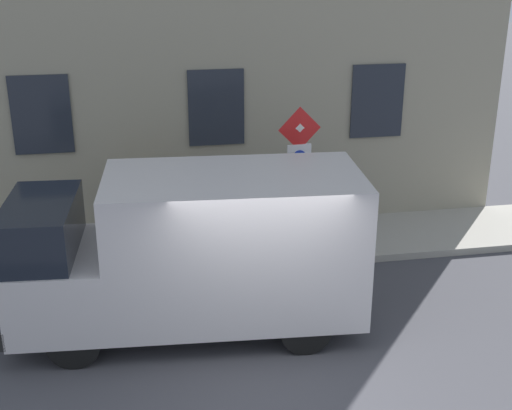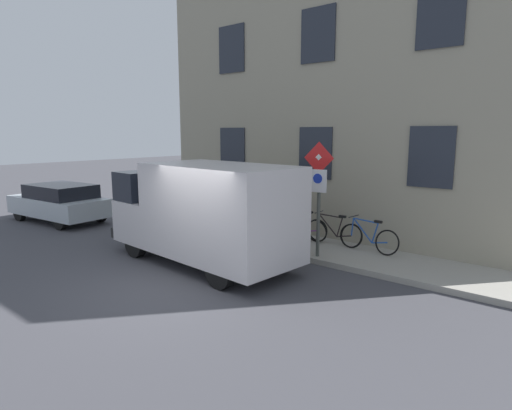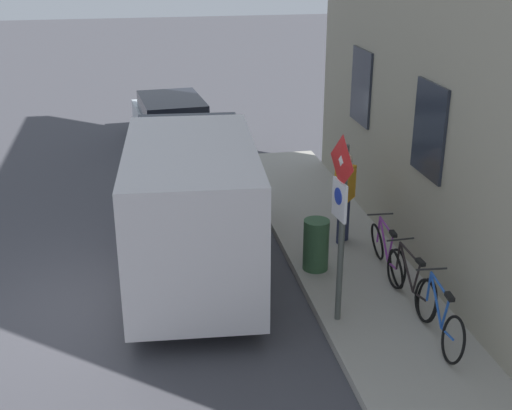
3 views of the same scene
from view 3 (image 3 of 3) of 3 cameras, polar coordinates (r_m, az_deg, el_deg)
ground_plane at (r=11.08m, az=-10.74°, el=-8.28°), size 80.00×80.00×0.00m
sidewalk_slab at (r=11.60m, az=8.76°, el=-6.27°), size 2.04×14.02×0.14m
building_facade at (r=10.88m, az=17.05°, el=13.73°), size 0.75×12.02×8.24m
sign_post_stacked at (r=9.49m, az=7.19°, el=0.04°), size 0.17×0.56×2.75m
delivery_van at (r=11.27m, az=-5.48°, el=0.13°), size 2.38×5.46×2.50m
parked_hatchback at (r=18.86m, az=-7.17°, el=7.15°), size 2.10×4.14×1.38m
bicycle_blue at (r=9.94m, az=15.27°, el=-9.08°), size 0.46×1.72×0.89m
bicycle_black at (r=10.76m, az=12.95°, el=-6.32°), size 0.46×1.71×0.89m
bicycle_purple at (r=11.61m, az=10.98°, el=-3.96°), size 0.46×1.72×0.89m
pedestrian at (r=12.42m, az=7.51°, el=0.86°), size 0.46×0.47×1.72m
litter_bin at (r=11.53m, az=5.10°, el=-3.37°), size 0.44×0.44×0.90m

